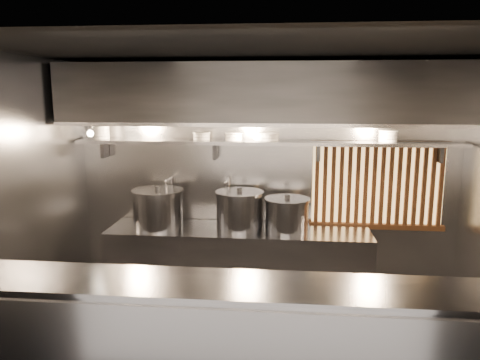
% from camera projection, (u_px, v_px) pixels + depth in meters
% --- Properties ---
extents(floor, '(4.50, 4.50, 0.00)m').
position_uv_depth(floor, '(257.00, 356.00, 4.41)').
color(floor, black).
rests_on(floor, ground).
extents(ceiling, '(4.50, 4.50, 0.00)m').
position_uv_depth(ceiling, '(260.00, 49.00, 3.88)').
color(ceiling, black).
rests_on(ceiling, wall_back).
extents(wall_back, '(4.50, 0.00, 4.50)m').
position_uv_depth(wall_back, '(266.00, 181.00, 5.61)').
color(wall_back, gray).
rests_on(wall_back, floor).
extents(wall_left, '(0.00, 3.00, 3.00)m').
position_uv_depth(wall_left, '(18.00, 206.00, 4.37)').
color(wall_left, gray).
rests_on(wall_left, floor).
extents(serving_counter, '(4.50, 0.56, 1.13)m').
position_uv_depth(serving_counter, '(249.00, 358.00, 3.36)').
color(serving_counter, '#939398').
rests_on(serving_counter, floor).
extents(cooking_bench, '(3.00, 0.70, 0.90)m').
position_uv_depth(cooking_bench, '(238.00, 266.00, 5.46)').
color(cooking_bench, '#939398').
rests_on(cooking_bench, floor).
extents(bowl_shelf, '(4.40, 0.34, 0.04)m').
position_uv_depth(bowl_shelf, '(266.00, 143.00, 5.35)').
color(bowl_shelf, '#939398').
rests_on(bowl_shelf, wall_back).
extents(exhaust_hood, '(4.40, 0.81, 0.65)m').
position_uv_depth(exhaust_hood, '(266.00, 94.00, 5.03)').
color(exhaust_hood, '#2D2D30').
rests_on(exhaust_hood, ceiling).
extents(wood_screen, '(1.56, 0.09, 1.04)m').
position_uv_depth(wood_screen, '(378.00, 185.00, 5.44)').
color(wood_screen, '#FFC972').
rests_on(wood_screen, wall_back).
extents(faucet_left, '(0.04, 0.30, 0.50)m').
position_uv_depth(faucet_left, '(170.00, 189.00, 5.61)').
color(faucet_left, silver).
rests_on(faucet_left, wall_back).
extents(faucet_right, '(0.04, 0.30, 0.50)m').
position_uv_depth(faucet_right, '(228.00, 190.00, 5.54)').
color(faucet_right, silver).
rests_on(faucet_right, wall_back).
extents(heat_lamp, '(0.25, 0.35, 0.20)m').
position_uv_depth(heat_lamp, '(88.00, 128.00, 5.04)').
color(heat_lamp, '#939398').
rests_on(heat_lamp, exhaust_hood).
extents(pendant_bulb, '(0.09, 0.09, 0.19)m').
position_uv_depth(pendant_bulb, '(257.00, 136.00, 5.22)').
color(pendant_bulb, '#2D2D30').
rests_on(pendant_bulb, exhaust_hood).
extents(stock_pot_left, '(0.60, 0.60, 0.48)m').
position_uv_depth(stock_pot_left, '(158.00, 208.00, 5.41)').
color(stock_pot_left, '#939398').
rests_on(stock_pot_left, cooking_bench).
extents(stock_pot_mid, '(0.64, 0.64, 0.42)m').
position_uv_depth(stock_pot_mid, '(287.00, 214.00, 5.27)').
color(stock_pot_mid, '#939398').
rests_on(stock_pot_mid, cooking_bench).
extents(stock_pot_right, '(0.65, 0.65, 0.48)m').
position_uv_depth(stock_pot_right, '(239.00, 210.00, 5.36)').
color(stock_pot_right, '#939398').
rests_on(stock_pot_right, cooking_bench).
extents(bowl_stack_0, '(0.20, 0.20, 0.17)m').
position_uv_depth(bowl_stack_0, '(102.00, 132.00, 5.52)').
color(bowl_stack_0, silver).
rests_on(bowl_stack_0, bowl_shelf).
extents(bowl_stack_1, '(0.21, 0.21, 0.09)m').
position_uv_depth(bowl_stack_1, '(202.00, 136.00, 5.41)').
color(bowl_stack_1, silver).
rests_on(bowl_stack_1, bowl_shelf).
extents(bowl_stack_2, '(0.22, 0.22, 0.09)m').
position_uv_depth(bowl_stack_2, '(234.00, 136.00, 5.37)').
color(bowl_stack_2, silver).
rests_on(bowl_stack_2, bowl_shelf).
extents(bowl_stack_3, '(0.24, 0.24, 0.09)m').
position_uv_depth(bowl_stack_3, '(269.00, 137.00, 5.33)').
color(bowl_stack_3, silver).
rests_on(bowl_stack_3, bowl_shelf).
extents(bowl_stack_4, '(0.22, 0.22, 0.13)m').
position_uv_depth(bowl_stack_4, '(388.00, 136.00, 5.20)').
color(bowl_stack_4, silver).
rests_on(bowl_stack_4, bowl_shelf).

